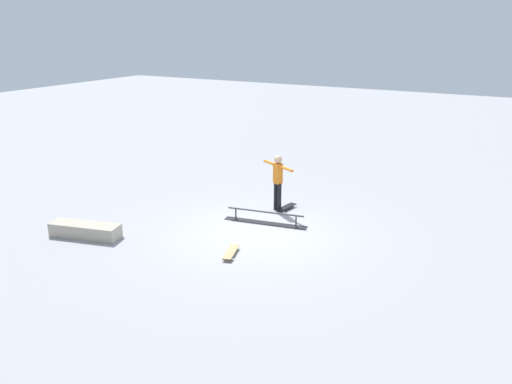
# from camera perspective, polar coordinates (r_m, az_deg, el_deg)

# --- Properties ---
(ground_plane) EXTENTS (60.00, 60.00, 0.00)m
(ground_plane) POSITION_cam_1_polar(r_m,az_deg,el_deg) (12.89, -0.12, -4.52)
(ground_plane) COLOR #9E9EA3
(grind_rail) EXTENTS (2.23, 0.61, 0.34)m
(grind_rail) POSITION_cam_1_polar(r_m,az_deg,el_deg) (13.43, 1.03, -2.89)
(grind_rail) COLOR black
(grind_rail) RESTS_ON ground_plane
(skate_ledge) EXTENTS (1.81, 0.90, 0.34)m
(skate_ledge) POSITION_cam_1_polar(r_m,az_deg,el_deg) (13.26, -18.34, -4.03)
(skate_ledge) COLOR #B2A893
(skate_ledge) RESTS_ON ground_plane
(skater_main) EXTENTS (1.17, 0.64, 1.58)m
(skater_main) POSITION_cam_1_polar(r_m,az_deg,el_deg) (14.10, 2.42, 1.45)
(skater_main) COLOR black
(skater_main) RESTS_ON ground_plane
(skateboard_main) EXTENTS (0.35, 0.82, 0.09)m
(skateboard_main) POSITION_cam_1_polar(r_m,az_deg,el_deg) (14.43, 3.33, -1.70)
(skateboard_main) COLOR black
(skateboard_main) RESTS_ON ground_plane
(loose_skateboard_natural) EXTENTS (0.42, 0.82, 0.09)m
(loose_skateboard_natural) POSITION_cam_1_polar(r_m,az_deg,el_deg) (11.68, -2.78, -6.63)
(loose_skateboard_natural) COLOR tan
(loose_skateboard_natural) RESTS_ON ground_plane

